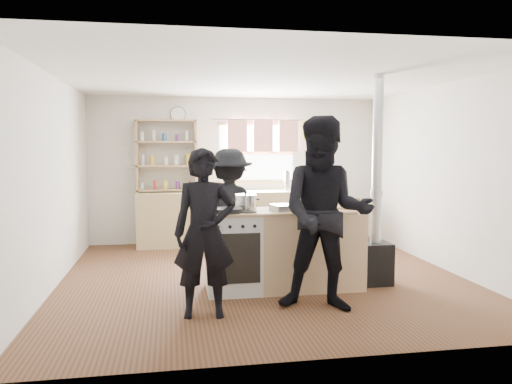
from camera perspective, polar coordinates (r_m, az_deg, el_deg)
ground at (r=6.44m, az=0.79°, el=-9.74°), size 5.00×5.00×0.01m
back_counter at (r=8.50m, az=-1.95°, el=-2.95°), size 3.40×0.55×0.90m
shelving_unit at (r=8.46m, az=-10.19°, el=4.15°), size 1.00×0.28×1.20m
thermos at (r=8.59m, az=3.56°, el=1.25°), size 0.10×0.10×0.33m
cooking_island at (r=5.84m, az=3.20°, el=-6.57°), size 1.97×0.64×0.93m
skillet_greens at (r=5.51m, az=-3.29°, el=-2.08°), size 0.48×0.48×0.05m
roast_tray at (r=5.70m, az=3.50°, el=-1.74°), size 0.37×0.34×0.07m
stockpot_stove at (r=5.76m, az=-1.19°, el=-1.14°), size 0.25×0.25×0.20m
stockpot_counter at (r=5.85m, az=6.40°, el=-0.91°), size 0.32×0.32×0.24m
bread_board at (r=5.95m, az=10.70°, el=-1.41°), size 0.33×0.28×0.12m
flue_heater at (r=6.18m, az=13.53°, el=-4.32°), size 0.35×0.35×2.50m
person_near_left at (r=4.87m, az=-5.90°, el=-4.69°), size 0.62×0.43×1.65m
person_near_right at (r=5.05m, az=7.97°, el=-2.51°), size 1.14×1.01×1.96m
person_far at (r=6.67m, az=-3.03°, el=-2.04°), size 1.12×0.74×1.63m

